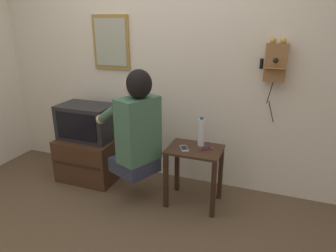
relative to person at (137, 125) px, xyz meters
name	(u,v)px	position (x,y,z in m)	size (l,w,h in m)	color
ground_plane	(124,232)	(0.09, -0.48, -0.78)	(14.00, 14.00, 0.00)	brown
wall_back	(169,62)	(0.09, 0.61, 0.50)	(6.80, 0.05, 2.55)	silver
side_table	(194,162)	(0.51, 0.15, -0.35)	(0.49, 0.37, 0.57)	#382316
person	(137,125)	(0.00, 0.00, 0.00)	(0.61, 0.55, 0.99)	#2D3347
tv_stand	(91,157)	(-0.71, 0.26, -0.55)	(0.63, 0.53, 0.47)	#422819
television	(87,122)	(-0.73, 0.26, -0.13)	(0.58, 0.37, 0.37)	#232326
wall_phone_antique	(276,62)	(1.11, 0.53, 0.55)	(0.23, 0.19, 0.75)	olive
framed_picture	(111,42)	(-0.55, 0.57, 0.67)	(0.42, 0.03, 0.56)	olive
cell_phone_held	(184,148)	(0.42, 0.11, -0.20)	(0.11, 0.14, 0.01)	silver
cell_phone_spare	(206,149)	(0.60, 0.17, -0.20)	(0.14, 0.12, 0.01)	maroon
water_bottle	(201,132)	(0.54, 0.24, -0.08)	(0.06, 0.06, 0.28)	silver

